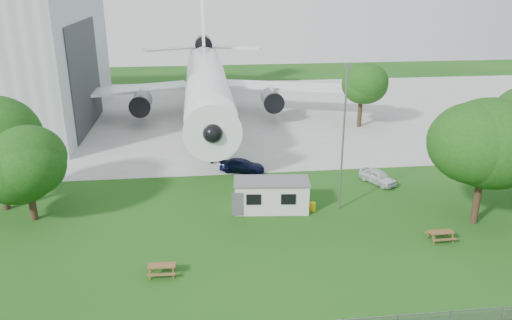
{
  "coord_description": "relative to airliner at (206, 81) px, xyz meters",
  "views": [
    {
      "loc": [
        -3.11,
        -30.6,
        18.31
      ],
      "look_at": [
        1.41,
        8.0,
        4.0
      ],
      "focal_mm": 35.0,
      "sensor_mm": 36.0,
      "label": 1
    }
  ],
  "objects": [
    {
      "name": "car_apron_van",
      "position": [
        2.89,
        -20.3,
        -4.62
      ],
      "size": [
        4.82,
        3.07,
        1.3
      ],
      "primitive_type": "imported",
      "rotation": [
        0.0,
        0.0,
        1.27
      ],
      "color": "black",
      "rests_on": "ground"
    },
    {
      "name": "site_cabin",
      "position": [
        4.57,
        -29.11,
        -3.96
      ],
      "size": [
        6.87,
        3.29,
        2.62
      ],
      "color": "beige",
      "rests_on": "ground"
    },
    {
      "name": "tree_east_front",
      "position": [
        20.13,
        -33.31,
        1.19
      ],
      "size": [
        8.06,
        8.06,
        10.5
      ],
      "color": "#382619",
      "rests_on": "ground"
    },
    {
      "name": "lamp_mast",
      "position": [
        10.2,
        -29.66,
        0.73
      ],
      "size": [
        0.16,
        0.16,
        12.0
      ],
      "primitive_type": "cylinder",
      "color": "slate",
      "rests_on": "ground"
    },
    {
      "name": "ground",
      "position": [
        2.0,
        -35.86,
        -5.27
      ],
      "size": [
        160.0,
        160.0,
        0.0
      ],
      "primitive_type": "plane",
      "color": "#285D1A"
    },
    {
      "name": "picnic_east",
      "position": [
        16.18,
        -35.78,
        -5.27
      ],
      "size": [
        1.84,
        1.55,
        0.76
      ],
      "primitive_type": null,
      "rotation": [
        0.0,
        0.0,
        0.03
      ],
      "color": "brown",
      "rests_on": "ground"
    },
    {
      "name": "tree_west_small",
      "position": [
        -14.59,
        -28.7,
        -0.54
      ],
      "size": [
        6.36,
        6.36,
        7.92
      ],
      "color": "#382619",
      "rests_on": "ground"
    },
    {
      "name": "tree_far_apron",
      "position": [
        19.42,
        -6.12,
        0.12
      ],
      "size": [
        5.96,
        5.96,
        8.39
      ],
      "color": "#382619",
      "rests_on": "ground"
    },
    {
      "name": "car_ne_hatch",
      "position": [
        15.32,
        -24.69,
        -4.61
      ],
      "size": [
        3.15,
        4.14,
        1.31
      ],
      "primitive_type": "imported",
      "rotation": [
        0.0,
        0.0,
        0.48
      ],
      "color": "silver",
      "rests_on": "ground"
    },
    {
      "name": "airliner",
      "position": [
        0.0,
        0.0,
        0.0
      ],
      "size": [
        46.36,
        47.73,
        17.69
      ],
      "color": "white",
      "rests_on": "ground"
    },
    {
      "name": "concrete_apron",
      "position": [
        2.0,
        2.14,
        -5.25
      ],
      "size": [
        120.0,
        46.0,
        0.03
      ],
      "primitive_type": "cube",
      "color": "#B7B7B2",
      "rests_on": "ground"
    },
    {
      "name": "picnic_west",
      "position": [
        -3.94,
        -37.98,
        -5.27
      ],
      "size": [
        1.87,
        1.58,
        0.76
      ],
      "primitive_type": null,
      "rotation": [
        0.0,
        0.0,
        -0.05
      ],
      "color": "brown",
      "rests_on": "ground"
    }
  ]
}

